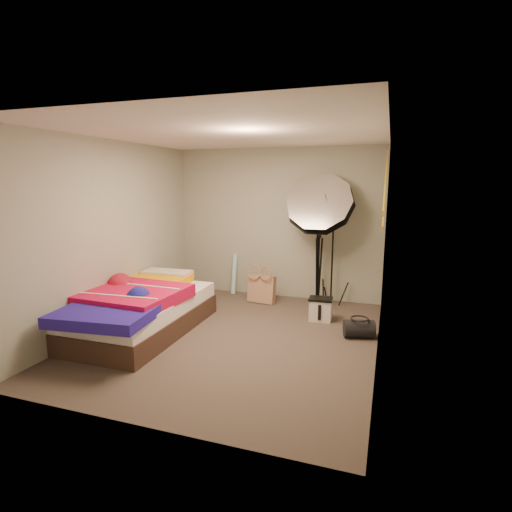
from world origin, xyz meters
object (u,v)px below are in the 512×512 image
at_px(duffel_bag, 359,329).
at_px(photo_umbrella, 321,206).
at_px(tote_bag, 262,289).
at_px(wrapping_roll, 234,274).
at_px(bed, 133,308).
at_px(camera_tripod, 318,263).
at_px(camera_case, 320,310).

xyz_separation_m(duffel_bag, photo_umbrella, (-0.73, 1.16, 1.47)).
distance_m(tote_bag, photo_umbrella, 1.63).
bearing_deg(wrapping_roll, bed, -106.02).
height_order(bed, camera_tripod, camera_tripod).
relative_size(tote_bag, camera_case, 1.47).
bearing_deg(camera_tripod, photo_umbrella, -69.81).
distance_m(bed, photo_umbrella, 3.10).
relative_size(wrapping_roll, duffel_bag, 1.84).
xyz_separation_m(wrapping_roll, camera_tripod, (1.51, -0.20, 0.34)).
relative_size(camera_case, duffel_bag, 0.81).
bearing_deg(tote_bag, camera_tripod, 17.61).
bearing_deg(bed, wrapping_roll, 73.98).
xyz_separation_m(bed, photo_umbrella, (2.14, 1.85, 1.27)).
distance_m(tote_bag, camera_tripod, 1.01).
xyz_separation_m(tote_bag, duffel_bag, (1.63, -1.04, -0.11)).
distance_m(wrapping_roll, camera_tripod, 1.57).
height_order(tote_bag, photo_umbrella, photo_umbrella).
height_order(tote_bag, bed, bed).
bearing_deg(tote_bag, duffel_bag, -25.67).
height_order(photo_umbrella, camera_tripod, photo_umbrella).
bearing_deg(bed, camera_tripod, 41.90).
distance_m(tote_bag, wrapping_roll, 0.74).
bearing_deg(camera_case, duffel_bag, -43.08).
height_order(wrapping_roll, camera_tripod, camera_tripod).
relative_size(camera_case, photo_umbrella, 0.14).
bearing_deg(wrapping_roll, camera_tripod, -7.54).
height_order(bed, photo_umbrella, photo_umbrella).
xyz_separation_m(tote_bag, wrapping_roll, (-0.63, 0.37, 0.12)).
height_order(wrapping_roll, duffel_bag, wrapping_roll).
bearing_deg(camera_case, photo_umbrella, 99.46).
bearing_deg(photo_umbrella, camera_case, -77.28).
bearing_deg(bed, tote_bag, 54.59).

